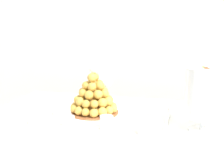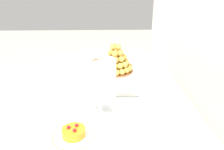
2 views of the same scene
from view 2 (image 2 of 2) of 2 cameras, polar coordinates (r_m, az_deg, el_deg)
buffet_table at (r=1.26m, az=-2.03°, el=-8.07°), size 1.58×0.90×0.79m
serving_tray at (r=1.42m, az=-1.72°, el=0.30°), size 0.64×0.44×0.02m
croquembouche at (r=1.43m, az=1.02°, el=4.18°), size 0.24×0.24×0.23m
dessert_cup_left at (r=1.64m, az=-6.87°, el=4.15°), size 0.06×0.06×0.05m
dessert_cup_mid_left at (r=1.50m, az=-7.09°, el=2.28°), size 0.05×0.05×0.05m
dessert_cup_centre at (r=1.35m, az=-7.59°, el=0.08°), size 0.05×0.05×0.06m
dessert_cup_mid_right at (r=1.21m, az=-8.55°, el=-2.71°), size 0.05×0.05×0.06m
creme_brulee_ramekin at (r=1.58m, az=-0.91°, el=3.27°), size 0.10×0.10×0.02m
macaron_goblet at (r=0.94m, az=-3.45°, el=-1.24°), size 0.15×0.15×0.28m
fruit_tart_plate at (r=0.88m, az=-10.36°, el=-15.47°), size 0.17×0.17×0.05m
wine_glass at (r=1.41m, az=6.35°, el=5.51°), size 0.08×0.08×0.18m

